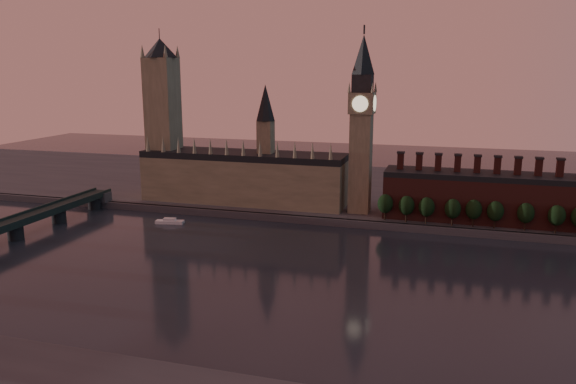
% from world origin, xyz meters
% --- Properties ---
extents(ground, '(900.00, 900.00, 0.00)m').
position_xyz_m(ground, '(0.00, 0.00, 0.00)').
color(ground, black).
rests_on(ground, ground).
extents(north_bank, '(900.00, 182.00, 4.00)m').
position_xyz_m(north_bank, '(0.00, 178.04, 2.00)').
color(north_bank, '#48494E').
rests_on(north_bank, ground).
extents(palace_of_westminster, '(130.00, 30.30, 74.00)m').
position_xyz_m(palace_of_westminster, '(-64.41, 114.91, 21.63)').
color(palace_of_westminster, gray).
rests_on(palace_of_westminster, north_bank).
extents(victoria_tower, '(24.00, 24.00, 108.00)m').
position_xyz_m(victoria_tower, '(-120.00, 115.00, 59.09)').
color(victoria_tower, gray).
rests_on(victoria_tower, north_bank).
extents(big_ben, '(15.00, 15.00, 107.00)m').
position_xyz_m(big_ben, '(10.00, 110.00, 56.83)').
color(big_ben, gray).
rests_on(big_ben, north_bank).
extents(chimney_block, '(110.00, 25.00, 37.00)m').
position_xyz_m(chimney_block, '(80.00, 110.00, 17.82)').
color(chimney_block, '#582621').
rests_on(chimney_block, north_bank).
extents(embankment_tree_0, '(8.60, 8.60, 14.88)m').
position_xyz_m(embankment_tree_0, '(26.91, 95.07, 13.47)').
color(embankment_tree_0, black).
rests_on(embankment_tree_0, north_bank).
extents(embankment_tree_1, '(8.60, 8.60, 14.88)m').
position_xyz_m(embankment_tree_1, '(38.65, 94.34, 13.47)').
color(embankment_tree_1, black).
rests_on(embankment_tree_1, north_bank).
extents(embankment_tree_2, '(8.60, 8.60, 14.88)m').
position_xyz_m(embankment_tree_2, '(49.47, 93.70, 13.47)').
color(embankment_tree_2, black).
rests_on(embankment_tree_2, north_bank).
extents(embankment_tree_3, '(8.60, 8.60, 14.88)m').
position_xyz_m(embankment_tree_3, '(63.19, 93.74, 13.47)').
color(embankment_tree_3, black).
rests_on(embankment_tree_3, north_bank).
extents(embankment_tree_4, '(8.60, 8.60, 14.88)m').
position_xyz_m(embankment_tree_4, '(73.95, 95.05, 13.47)').
color(embankment_tree_4, black).
rests_on(embankment_tree_4, north_bank).
extents(embankment_tree_5, '(8.60, 8.60, 14.88)m').
position_xyz_m(embankment_tree_5, '(84.90, 94.57, 13.47)').
color(embankment_tree_5, black).
rests_on(embankment_tree_5, north_bank).
extents(embankment_tree_6, '(8.60, 8.60, 14.88)m').
position_xyz_m(embankment_tree_6, '(99.90, 94.86, 13.47)').
color(embankment_tree_6, black).
rests_on(embankment_tree_6, north_bank).
extents(embankment_tree_7, '(8.60, 8.60, 14.88)m').
position_xyz_m(embankment_tree_7, '(114.61, 93.99, 13.47)').
color(embankment_tree_7, black).
rests_on(embankment_tree_7, north_bank).
extents(river_boat, '(16.63, 7.57, 3.21)m').
position_xyz_m(river_boat, '(-92.65, 67.33, 1.23)').
color(river_boat, white).
rests_on(river_boat, ground).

